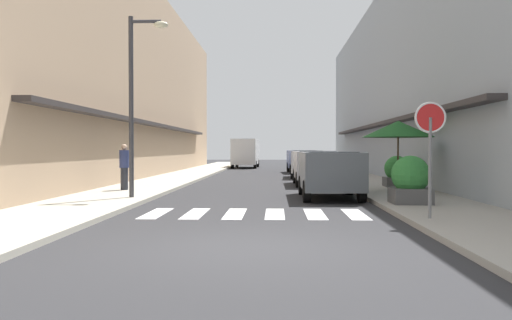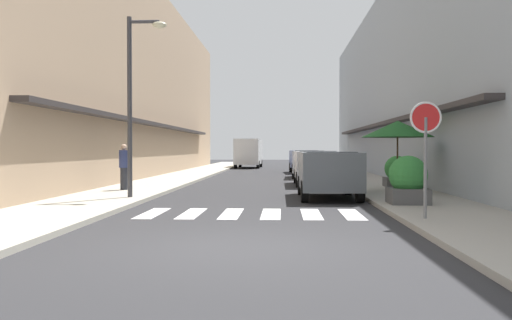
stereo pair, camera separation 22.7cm
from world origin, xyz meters
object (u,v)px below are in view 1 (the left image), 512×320
(parked_car_distant, at_px, (302,159))
(cafe_umbrella, at_px, (398,129))
(parked_car_near, at_px, (330,169))
(planter_midblock, at_px, (397,172))
(parked_car_far, at_px, (307,161))
(street_lamp, at_px, (137,87))
(delivery_van, at_px, (246,151))
(parked_car_mid, at_px, (315,164))
(pedestrian_walking_near, at_px, (124,166))
(round_street_sign, at_px, (430,129))
(planter_corner, at_px, (410,181))

(parked_car_distant, bearing_deg, cafe_umbrella, -81.75)
(parked_car_near, relative_size, planter_midblock, 3.37)
(parked_car_near, relative_size, cafe_umbrella, 1.65)
(parked_car_far, height_order, parked_car_distant, same)
(parked_car_near, height_order, planter_midblock, parked_car_near)
(parked_car_far, xyz_separation_m, cafe_umbrella, (2.42, -10.75, 1.29))
(street_lamp, xyz_separation_m, planter_midblock, (8.72, 4.88, -2.71))
(parked_car_distant, distance_m, delivery_van, 10.25)
(cafe_umbrella, bearing_deg, parked_car_mid, 116.69)
(parked_car_distant, bearing_deg, pedestrian_walking_near, -113.25)
(cafe_umbrella, relative_size, planter_midblock, 2.05)
(street_lamp, bearing_deg, planter_midblock, 29.22)
(parked_car_near, distance_m, cafe_umbrella, 3.05)
(pedestrian_walking_near, bearing_deg, parked_car_near, 136.59)
(round_street_sign, bearing_deg, street_lamp, 147.68)
(parked_car_mid, relative_size, parked_car_far, 1.02)
(delivery_van, bearing_deg, parked_car_mid, -78.77)
(planter_midblock, bearing_deg, street_lamp, -150.78)
(cafe_umbrella, bearing_deg, pedestrian_walking_near, 177.64)
(round_street_sign, relative_size, planter_corner, 1.91)
(parked_car_mid, height_order, street_lamp, street_lamp)
(street_lamp, xyz_separation_m, cafe_umbrella, (8.20, 2.43, -1.18))
(parked_car_near, bearing_deg, cafe_umbrella, 28.94)
(parked_car_mid, distance_m, delivery_van, 21.62)
(parked_car_far, relative_size, planter_midblock, 3.38)
(parked_car_far, xyz_separation_m, delivery_van, (-4.21, 15.26, 0.49))
(parked_car_distant, bearing_deg, parked_car_near, -90.00)
(round_street_sign, relative_size, street_lamp, 0.45)
(round_street_sign, distance_m, planter_midblock, 9.68)
(delivery_van, height_order, cafe_umbrella, cafe_umbrella)
(parked_car_mid, height_order, round_street_sign, round_street_sign)
(parked_car_near, relative_size, pedestrian_walking_near, 2.47)
(parked_car_near, distance_m, parked_car_distant, 18.01)
(round_street_sign, bearing_deg, parked_car_far, 94.82)
(street_lamp, relative_size, pedestrian_walking_near, 3.34)
(parked_car_far, bearing_deg, pedestrian_walking_near, -124.03)
(parked_car_distant, distance_m, pedestrian_walking_near, 17.72)
(planter_corner, bearing_deg, delivery_van, 101.43)
(round_street_sign, relative_size, pedestrian_walking_near, 1.50)
(parked_car_mid, xyz_separation_m, planter_corner, (1.85, -8.79, -0.20))
(planter_corner, distance_m, pedestrian_walking_near, 9.87)
(parked_car_far, height_order, delivery_van, delivery_van)
(parked_car_mid, distance_m, planter_corner, 8.99)
(round_street_sign, bearing_deg, parked_car_near, 104.73)
(cafe_umbrella, relative_size, pedestrian_walking_near, 1.50)
(parked_car_far, relative_size, planter_corner, 3.15)
(parked_car_far, relative_size, round_street_sign, 1.65)
(parked_car_mid, distance_m, parked_car_far, 5.94)
(street_lamp, bearing_deg, cafe_umbrella, 16.50)
(parked_car_far, distance_m, delivery_van, 15.83)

